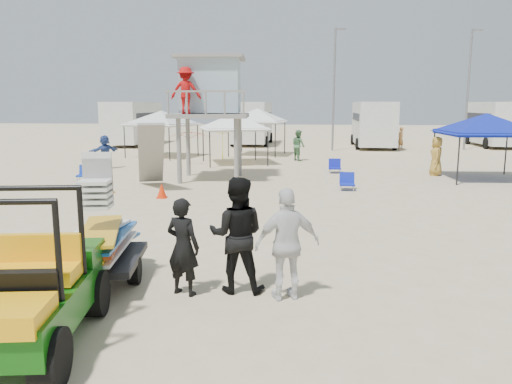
# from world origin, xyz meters

# --- Properties ---
(ground) EXTENTS (140.00, 140.00, 0.00)m
(ground) POSITION_xyz_m (0.00, 0.00, 0.00)
(ground) COLOR beige
(ground) RESTS_ON ground
(utility_cart) EXTENTS (1.73, 2.82, 2.00)m
(utility_cart) POSITION_xyz_m (-1.94, -1.50, 0.93)
(utility_cart) COLOR #0D4E0C
(utility_cart) RESTS_ON ground
(surf_trailer) EXTENTS (1.52, 2.39, 2.02)m
(surf_trailer) POSITION_xyz_m (-1.93, 0.83, 0.82)
(surf_trailer) COLOR black
(surf_trailer) RESTS_ON ground
(man_left) EXTENTS (0.68, 0.56, 1.62)m
(man_left) POSITION_xyz_m (-0.42, 0.53, 0.81)
(man_left) COLOR black
(man_left) RESTS_ON ground
(man_mid) EXTENTS (0.96, 0.76, 1.93)m
(man_mid) POSITION_xyz_m (0.43, 0.78, 0.97)
(man_mid) COLOR black
(man_mid) RESTS_ON ground
(man_right) EXTENTS (1.15, 0.78, 1.81)m
(man_right) POSITION_xyz_m (1.28, 0.53, 0.91)
(man_right) COLOR silver
(man_right) RESTS_ON ground
(lifeguard_tower) EXTENTS (3.32, 3.32, 4.90)m
(lifeguard_tower) POSITION_xyz_m (-2.61, 13.26, 3.65)
(lifeguard_tower) COLOR gray
(lifeguard_tower) RESTS_ON ground
(canopy_blue) EXTENTS (3.51, 3.51, 3.13)m
(canopy_blue) POSITION_xyz_m (8.72, 14.40, 2.59)
(canopy_blue) COLOR black
(canopy_blue) RESTS_ON ground
(canopy_white_a) EXTENTS (3.93, 3.93, 3.04)m
(canopy_white_a) POSITION_xyz_m (-2.44, 18.82, 2.49)
(canopy_white_a) COLOR black
(canopy_white_a) RESTS_ON ground
(canopy_white_b) EXTENTS (4.06, 4.06, 3.12)m
(canopy_white_b) POSITION_xyz_m (-7.22, 21.70, 2.57)
(canopy_white_b) COLOR black
(canopy_white_b) RESTS_ON ground
(canopy_white_c) EXTENTS (3.40, 3.40, 3.25)m
(canopy_white_c) POSITION_xyz_m (-1.72, 23.45, 2.70)
(canopy_white_c) COLOR black
(canopy_white_c) RESTS_ON ground
(umbrella_a) EXTENTS (2.28, 2.31, 1.79)m
(umbrella_a) POSITION_xyz_m (-4.62, 18.02, 0.89)
(umbrella_a) COLOR red
(umbrella_a) RESTS_ON ground
(umbrella_b) EXTENTS (2.83, 2.84, 1.87)m
(umbrella_b) POSITION_xyz_m (-3.40, 20.79, 0.93)
(umbrella_b) COLOR #C3CC12
(umbrella_b) RESTS_ON ground
(cone_near) EXTENTS (0.34, 0.34, 0.50)m
(cone_near) POSITION_xyz_m (-5.44, 9.52, 0.25)
(cone_near) COLOR #FF9908
(cone_near) RESTS_ON ground
(cone_far) EXTENTS (0.34, 0.34, 0.50)m
(cone_far) POSITION_xyz_m (-3.33, 8.82, 0.25)
(cone_far) COLOR red
(cone_far) RESTS_ON ground
(beach_chair_a) EXTENTS (0.63, 0.68, 0.64)m
(beach_chair_a) POSITION_xyz_m (-7.61, 12.23, 0.31)
(beach_chair_a) COLOR #0F32AB
(beach_chair_a) RESTS_ON ground
(beach_chair_b) EXTENTS (0.55, 0.59, 0.64)m
(beach_chair_b) POSITION_xyz_m (2.93, 11.13, 0.31)
(beach_chair_b) COLOR #1021B0
(beach_chair_b) RESTS_ON ground
(beach_chair_c) EXTENTS (0.55, 0.59, 0.64)m
(beach_chair_c) POSITION_xyz_m (2.68, 15.76, 0.31)
(beach_chair_c) COLOR #0F19AB
(beach_chair_c) RESTS_ON ground
(rv_far_left) EXTENTS (2.64, 6.80, 3.25)m
(rv_far_left) POSITION_xyz_m (-12.00, 29.99, 1.80)
(rv_far_left) COLOR silver
(rv_far_left) RESTS_ON ground
(rv_mid_left) EXTENTS (2.65, 6.50, 3.25)m
(rv_mid_left) POSITION_xyz_m (-3.00, 31.49, 1.80)
(rv_mid_left) COLOR silver
(rv_mid_left) RESTS_ON ground
(rv_mid_right) EXTENTS (2.64, 7.00, 3.25)m
(rv_mid_right) POSITION_xyz_m (6.00, 29.99, 1.80)
(rv_mid_right) COLOR silver
(rv_mid_right) RESTS_ON ground
(rv_far_right) EXTENTS (2.64, 6.60, 3.25)m
(rv_far_right) POSITION_xyz_m (15.00, 31.49, 1.80)
(rv_far_right) COLOR silver
(rv_far_right) RESTS_ON ground
(light_pole_left) EXTENTS (0.14, 0.14, 8.00)m
(light_pole_left) POSITION_xyz_m (3.00, 27.00, 4.00)
(light_pole_left) COLOR slate
(light_pole_left) RESTS_ON ground
(light_pole_right) EXTENTS (0.14, 0.14, 8.00)m
(light_pole_right) POSITION_xyz_m (12.00, 28.50, 4.00)
(light_pole_right) COLOR slate
(light_pole_right) RESTS_ON ground
(distant_beachgoers) EXTENTS (17.03, 13.81, 1.70)m
(distant_beachgoers) POSITION_xyz_m (-0.40, 18.39, 0.83)
(distant_beachgoers) COLOR #4F8554
(distant_beachgoers) RESTS_ON ground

